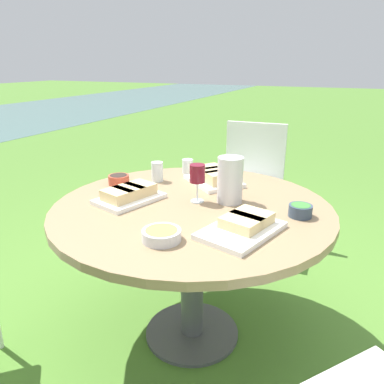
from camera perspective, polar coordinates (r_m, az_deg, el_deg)
The scene contains 13 objects.
ground_plane at distance 2.03m, azimuth 0.00°, elevation -20.68°, with size 40.00×40.00×0.00m, color #4C7A2D.
dining_table at distance 1.71m, azimuth 0.00°, elevation -5.02°, with size 1.24×1.24×0.70m.
chair_far_back at distance 2.75m, azimuth 8.91°, elevation 2.57°, with size 0.43×0.45×0.89m.
water_pitcher at distance 1.68m, azimuth 5.83°, elevation 1.86°, with size 0.12×0.11×0.21m.
wine_glass at distance 1.66m, azimuth 0.82°, elevation 2.59°, with size 0.07×0.07×0.18m.
platter_bread_main at distance 1.96m, azimuth 3.33°, elevation 2.35°, with size 0.35×0.36×0.08m.
platter_charcuterie at distance 1.73m, azimuth -9.53°, elevation -0.37°, with size 0.34×0.27×0.07m.
platter_sandwich_side at distance 1.42m, azimuth 7.91°, elevation -5.07°, with size 0.37×0.30×0.06m.
bowl_fries at distance 1.34m, azimuth -4.67°, elevation -6.48°, with size 0.14×0.14×0.04m.
bowl_salad at distance 1.60m, azimuth 16.19°, elevation -2.65°, with size 0.10×0.10×0.05m.
bowl_olives at distance 1.98m, azimuth -11.10°, elevation 1.95°, with size 0.11×0.11×0.05m.
cup_water_near at distance 2.13m, azimuth -0.68°, elevation 3.94°, with size 0.06×0.06×0.08m.
cup_water_far at distance 1.99m, azimuth -5.31°, elevation 3.11°, with size 0.06×0.06×0.10m.
Camera 1 is at (-1.42, -0.63, 1.31)m, focal length 35.00 mm.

